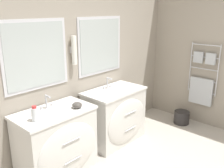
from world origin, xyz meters
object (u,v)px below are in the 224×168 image
Objects in this scene: vanity_left at (58,142)px; amenity_bowl at (77,105)px; vanity_right at (116,115)px; toiletry_bottle at (35,114)px; waste_bin at (182,117)px.

vanity_left is 0.49m from amenity_bowl.
toiletry_bottle is at bearing -177.71° from vanity_right.
vanity_left is 5.35× the size of toiletry_bottle.
toiletry_bottle is at bearing -169.49° from vanity_left.
vanity_left is 3.46× the size of waste_bin.
toiletry_bottle is (-0.28, -0.05, 0.46)m from vanity_left.
waste_bin is at bearing -9.92° from amenity_bowl.
waste_bin is (2.51, -0.39, -0.75)m from toiletry_bottle.
amenity_bowl reaches higher than vanity_right.
vanity_right is 1.32m from waste_bin.
amenity_bowl is 0.45× the size of waste_bin.
vanity_left is 7.67× the size of amenity_bowl.
vanity_left is at bearing 168.79° from waste_bin.
vanity_right is 5.35× the size of toiletry_bottle.
toiletry_bottle reaches higher than waste_bin.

